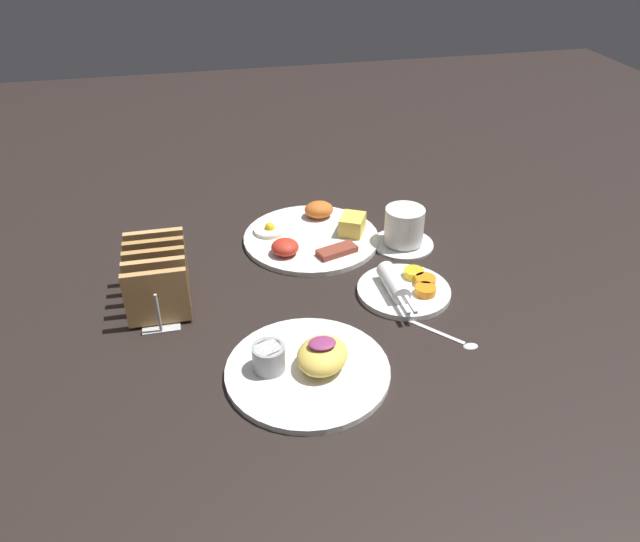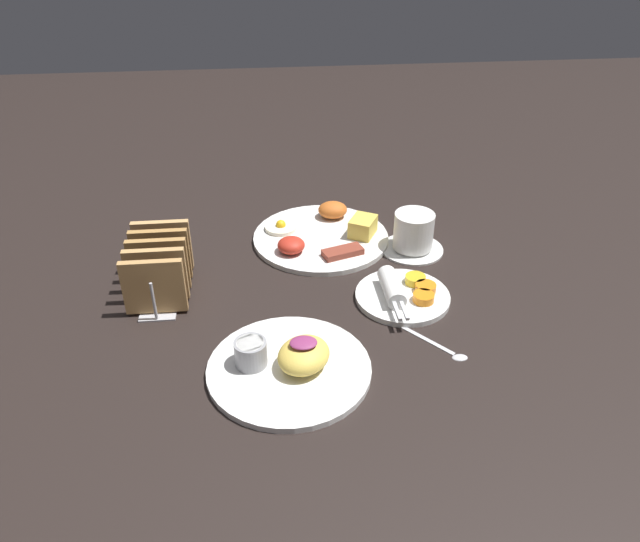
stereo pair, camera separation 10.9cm
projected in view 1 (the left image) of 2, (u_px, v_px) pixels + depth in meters
ground_plane at (293, 308)px, 1.05m from camera, size 3.00×3.00×0.00m
plate_breakfast at (313, 235)px, 1.23m from camera, size 0.27×0.27×0.05m
plate_condiments at (403, 287)px, 1.08m from camera, size 0.16×0.18×0.04m
plate_foreground at (307, 365)px, 0.90m from camera, size 0.24×0.24×0.06m
toast_rack at (157, 278)px, 1.04m from camera, size 0.10×0.18×0.10m
coffee_cup at (404, 229)px, 1.20m from camera, size 0.12×0.12×0.08m
teaspoon at (452, 337)px, 0.98m from camera, size 0.09×0.10×0.01m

